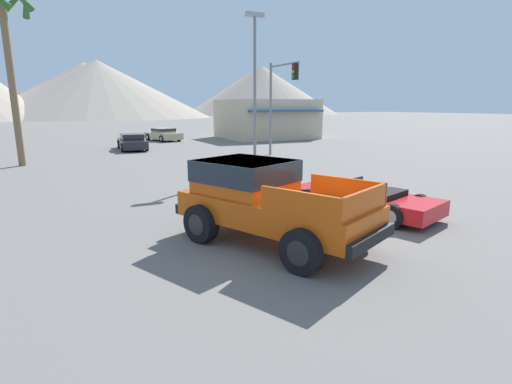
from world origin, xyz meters
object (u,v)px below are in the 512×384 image
at_px(red_convertible_car, 363,200).
at_px(street_lamp_post, 255,78).
at_px(orange_pickup_truck, 264,197).
at_px(palm_tree_short, 7,31).
at_px(traffic_light_main, 280,91).
at_px(parked_car_dark, 132,142).
at_px(parked_car_tan, 163,134).

distance_m(red_convertible_car, street_lamp_post, 9.59).
height_order(orange_pickup_truck, palm_tree_short, palm_tree_short).
relative_size(orange_pickup_truck, palm_tree_short, 0.56).
bearing_deg(traffic_light_main, street_lamp_post, -42.07).
height_order(orange_pickup_truck, traffic_light_main, traffic_light_main).
xyz_separation_m(parked_car_dark, palm_tree_short, (-6.73, -5.81, 6.28)).
bearing_deg(traffic_light_main, palm_tree_short, -100.74).
height_order(red_convertible_car, parked_car_tan, parked_car_tan).
height_order(red_convertible_car, traffic_light_main, traffic_light_main).
bearing_deg(street_lamp_post, palm_tree_short, 145.82).
bearing_deg(parked_car_tan, red_convertible_car, -107.97).
bearing_deg(parked_car_dark, traffic_light_main, -45.21).
bearing_deg(red_convertible_car, street_lamp_post, 67.51).
bearing_deg(palm_tree_short, traffic_light_main, -10.74).
height_order(red_convertible_car, parked_car_dark, parked_car_dark).
distance_m(red_convertible_car, parked_car_tan, 28.28).
bearing_deg(orange_pickup_truck, street_lamp_post, 41.37).
relative_size(street_lamp_post, palm_tree_short, 0.80).
height_order(traffic_light_main, palm_tree_short, palm_tree_short).
bearing_deg(red_convertible_car, orange_pickup_truck, 175.10).
xyz_separation_m(orange_pickup_truck, palm_tree_short, (-5.90, 16.65, 5.79)).
height_order(parked_car_dark, traffic_light_main, traffic_light_main).
xyz_separation_m(orange_pickup_truck, street_lamp_post, (4.53, 9.56, 3.38)).
bearing_deg(street_lamp_post, red_convertible_car, -94.46).
bearing_deg(parked_car_dark, street_lamp_post, -71.01).
height_order(orange_pickup_truck, parked_car_dark, orange_pickup_truck).
xyz_separation_m(traffic_light_main, palm_tree_short, (-14.37, 2.73, 2.81)).
relative_size(red_convertible_car, parked_car_tan, 1.07).
xyz_separation_m(parked_car_dark, street_lamp_post, (3.70, -12.90, 3.87)).
distance_m(orange_pickup_truck, palm_tree_short, 18.59).
distance_m(parked_car_dark, palm_tree_short, 10.89).
relative_size(traffic_light_main, street_lamp_post, 0.79).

